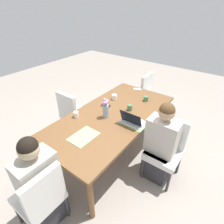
# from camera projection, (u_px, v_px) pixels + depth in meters

# --- Properties ---
(ground_plane) EXTENTS (10.00, 10.00, 0.00)m
(ground_plane) POSITION_uv_depth(u_px,v_px,m) (112.00, 152.00, 3.11)
(ground_plane) COLOR gray
(dining_table) EXTENTS (2.17, 1.07, 0.75)m
(dining_table) POSITION_uv_depth(u_px,v_px,m) (112.00, 119.00, 2.74)
(dining_table) COLOR brown
(dining_table) RESTS_ON ground_plane
(chair_head_right_left_near) EXTENTS (0.44, 0.44, 0.90)m
(chair_head_right_left_near) POSITION_uv_depth(u_px,v_px,m) (41.00, 197.00, 1.87)
(chair_head_right_left_near) COLOR silver
(chair_head_right_left_near) RESTS_ON ground_plane
(person_head_right_left_near) EXTENTS (0.40, 0.36, 1.19)m
(person_head_right_left_near) POSITION_uv_depth(u_px,v_px,m) (41.00, 187.00, 1.93)
(person_head_right_left_near) COLOR #2D2D33
(person_head_right_left_near) RESTS_ON ground_plane
(chair_far_left_mid) EXTENTS (0.44, 0.44, 0.90)m
(chair_far_left_mid) POSITION_uv_depth(u_px,v_px,m) (166.00, 147.00, 2.49)
(chair_far_left_mid) COLOR silver
(chair_far_left_mid) RESTS_ON ground_plane
(person_far_left_mid) EXTENTS (0.36, 0.40, 1.19)m
(person_far_left_mid) POSITION_uv_depth(u_px,v_px,m) (160.00, 146.00, 2.46)
(person_far_left_mid) COLOR #2D2D33
(person_far_left_mid) RESTS_ON ground_plane
(chair_head_left_left_far) EXTENTS (0.44, 0.44, 0.90)m
(chair_head_left_left_far) POSITION_uv_depth(u_px,v_px,m) (151.00, 94.00, 3.85)
(chair_head_left_left_far) COLOR silver
(chair_head_left_left_far) RESTS_ON ground_plane
(chair_near_right_near) EXTENTS (0.44, 0.44, 0.90)m
(chair_near_right_near) POSITION_uv_depth(u_px,v_px,m) (73.00, 112.00, 3.24)
(chair_near_right_near) COLOR silver
(chair_near_right_near) RESTS_ON ground_plane
(flower_vase) EXTENTS (0.10, 0.09, 0.30)m
(flower_vase) POSITION_uv_depth(u_px,v_px,m) (106.00, 108.00, 2.58)
(flower_vase) COLOR #8EA8B7
(flower_vase) RESTS_ON dining_table
(placemat_head_right_left_near) EXTENTS (0.36, 0.27, 0.00)m
(placemat_head_right_left_near) POSITION_uv_depth(u_px,v_px,m) (84.00, 136.00, 2.28)
(placemat_head_right_left_near) COLOR #7FAD70
(placemat_head_right_left_near) RESTS_ON dining_table
(placemat_far_left_mid) EXTENTS (0.29, 0.38, 0.00)m
(placemat_far_left_mid) POSITION_uv_depth(u_px,v_px,m) (134.00, 123.00, 2.53)
(placemat_far_left_mid) COLOR #7FAD70
(placemat_far_left_mid) RESTS_ON dining_table
(laptop_far_left_mid) EXTENTS (0.22, 0.32, 0.21)m
(laptop_far_left_mid) POSITION_uv_depth(u_px,v_px,m) (132.00, 121.00, 2.50)
(laptop_far_left_mid) COLOR silver
(laptop_far_left_mid) RESTS_ON dining_table
(coffee_mug_near_left) EXTENTS (0.07, 0.07, 0.09)m
(coffee_mug_near_left) POSITION_uv_depth(u_px,v_px,m) (130.00, 107.00, 2.79)
(coffee_mug_near_left) COLOR #47704C
(coffee_mug_near_left) RESTS_ON dining_table
(coffee_mug_near_right) EXTENTS (0.08, 0.08, 0.08)m
(coffee_mug_near_right) POSITION_uv_depth(u_px,v_px,m) (146.00, 99.00, 3.05)
(coffee_mug_near_right) COLOR #47704C
(coffee_mug_near_right) RESTS_ON dining_table
(coffee_mug_centre_left) EXTENTS (0.07, 0.07, 0.09)m
(coffee_mug_centre_left) POSITION_uv_depth(u_px,v_px,m) (76.00, 114.00, 2.64)
(coffee_mug_centre_left) COLOR white
(coffee_mug_centre_left) RESTS_ON dining_table
(coffee_mug_centre_right) EXTENTS (0.09, 0.09, 0.09)m
(coffee_mug_centre_right) POSITION_uv_depth(u_px,v_px,m) (114.00, 97.00, 3.09)
(coffee_mug_centre_right) COLOR white
(coffee_mug_centre_right) RESTS_ON dining_table
(phone_black) EXTENTS (0.12, 0.17, 0.01)m
(phone_black) POSITION_uv_depth(u_px,v_px,m) (106.00, 106.00, 2.93)
(phone_black) COLOR black
(phone_black) RESTS_ON dining_table
(phone_silver) EXTENTS (0.12, 0.17, 0.01)m
(phone_silver) POSITION_uv_depth(u_px,v_px,m) (137.00, 89.00, 3.45)
(phone_silver) COLOR silver
(phone_silver) RESTS_ON dining_table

